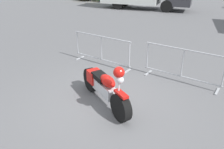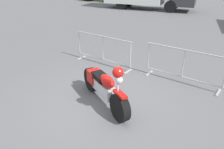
# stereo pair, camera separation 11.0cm
# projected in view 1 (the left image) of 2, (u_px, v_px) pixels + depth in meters

# --- Properties ---
(ground_plane) EXTENTS (120.00, 120.00, 0.00)m
(ground_plane) POSITION_uv_depth(u_px,v_px,m) (103.00, 102.00, 5.70)
(ground_plane) COLOR #5B5B5E
(motorcycle) EXTENTS (2.03, 1.33, 1.28)m
(motorcycle) POSITION_uv_depth(u_px,v_px,m) (104.00, 86.00, 5.45)
(motorcycle) COLOR black
(motorcycle) RESTS_ON ground
(crowd_barrier_near) EXTENTS (2.39, 0.66, 1.07)m
(crowd_barrier_near) POSITION_uv_depth(u_px,v_px,m) (101.00, 50.00, 7.74)
(crowd_barrier_near) COLOR #9EA0A5
(crowd_barrier_near) RESTS_ON ground
(crowd_barrier_far) EXTENTS (2.39, 0.66, 1.07)m
(crowd_barrier_far) POSITION_uv_depth(u_px,v_px,m) (182.00, 65.00, 6.49)
(crowd_barrier_far) COLOR #9EA0A5
(crowd_barrier_far) RESTS_ON ground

